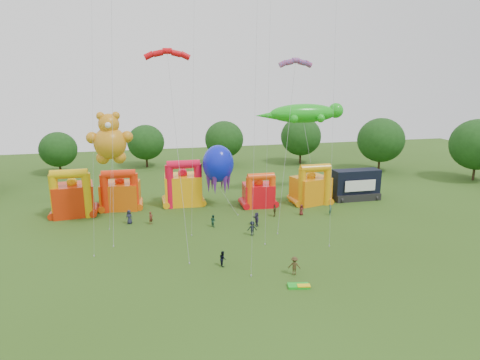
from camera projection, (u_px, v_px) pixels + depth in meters
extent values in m
plane|color=#2C4B15|center=(253.00, 299.00, 38.12)|extent=(160.00, 160.00, 0.00)
cylinder|color=#352314|center=(474.00, 170.00, 79.65)|extent=(0.44, 0.44, 3.93)
ellipsoid|color=#163C12|center=(478.00, 144.00, 78.47)|extent=(9.83, 9.83, 9.39)
cylinder|color=#352314|center=(379.00, 162.00, 87.02)|extent=(0.44, 0.44, 3.72)
ellipsoid|color=#163C12|center=(381.00, 140.00, 85.91)|extent=(9.30, 9.30, 8.89)
cylinder|color=#352314|center=(300.00, 156.00, 94.38)|extent=(0.44, 0.44, 3.51)
ellipsoid|color=#163C12|center=(301.00, 136.00, 93.33)|extent=(8.77, 8.78, 8.39)
cylinder|color=#352314|center=(224.00, 158.00, 92.53)|extent=(0.44, 0.44, 3.30)
ellipsoid|color=#163C12|center=(224.00, 139.00, 91.54)|extent=(8.25, 8.25, 7.88)
cylinder|color=#352314|center=(147.00, 160.00, 90.90)|extent=(0.44, 0.44, 3.09)
ellipsoid|color=#163C12|center=(146.00, 142.00, 89.97)|extent=(7.73, 7.72, 7.38)
cylinder|color=#352314|center=(60.00, 167.00, 84.57)|extent=(0.44, 0.44, 2.88)
ellipsoid|color=#163C12|center=(58.00, 149.00, 83.71)|extent=(7.20, 7.20, 6.88)
cube|color=red|center=(74.00, 200.00, 60.26)|extent=(5.95, 5.01, 4.41)
cylinder|color=gold|center=(55.00, 197.00, 58.08)|extent=(1.19, 1.19, 6.30)
cylinder|color=gold|center=(87.00, 195.00, 58.99)|extent=(1.19, 1.19, 6.30)
cylinder|color=gold|center=(69.00, 174.00, 57.77)|extent=(4.83, 1.25, 1.25)
sphere|color=gold|center=(72.00, 182.00, 59.65)|extent=(1.40, 1.40, 1.40)
cube|color=#DA570B|center=(121.00, 195.00, 63.28)|extent=(5.85, 4.94, 3.87)
cylinder|color=red|center=(105.00, 194.00, 61.17)|extent=(1.17, 1.17, 5.53)
cylinder|color=red|center=(135.00, 192.00, 62.06)|extent=(1.17, 1.17, 5.53)
cylinder|color=red|center=(118.00, 174.00, 60.94)|extent=(4.73, 1.23, 1.23)
sphere|color=red|center=(120.00, 181.00, 62.73)|extent=(1.40, 1.40, 1.40)
cube|color=#FFA60D|center=(183.00, 189.00, 65.18)|extent=(5.68, 4.66, 4.56)
cylinder|color=red|center=(170.00, 187.00, 63.00)|extent=(1.20, 1.20, 6.52)
cylinder|color=red|center=(198.00, 185.00, 63.91)|extent=(1.20, 1.20, 6.52)
cylinder|color=red|center=(183.00, 164.00, 62.65)|extent=(4.84, 1.25, 1.25)
sphere|color=red|center=(183.00, 173.00, 64.55)|extent=(1.40, 1.40, 1.40)
cube|color=red|center=(258.00, 195.00, 64.41)|extent=(4.74, 3.91, 3.39)
cylinder|color=#FF480D|center=(249.00, 193.00, 62.63)|extent=(0.99, 0.99, 4.84)
cylinder|color=#FF480D|center=(272.00, 192.00, 63.38)|extent=(0.99, 0.99, 4.84)
cylinder|color=#FF480D|center=(261.00, 177.00, 62.42)|extent=(3.99, 1.03, 1.03)
sphere|color=#FF480D|center=(259.00, 182.00, 63.93)|extent=(1.40, 1.40, 1.40)
cube|color=orange|center=(310.00, 190.00, 65.88)|extent=(6.07, 5.33, 4.06)
cylinder|color=orange|center=(302.00, 188.00, 63.81)|extent=(1.14, 1.14, 5.80)
cylinder|color=orange|center=(327.00, 186.00, 64.68)|extent=(1.14, 1.14, 5.80)
cylinder|color=orange|center=(315.00, 168.00, 63.53)|extent=(4.61, 1.20, 1.20)
sphere|color=orange|center=(311.00, 175.00, 65.31)|extent=(1.40, 1.40, 1.40)
cube|color=black|center=(356.00, 196.00, 67.85)|extent=(7.39, 2.78, 1.10)
cube|color=black|center=(356.00, 181.00, 67.45)|extent=(7.39, 2.42, 3.69)
cube|color=white|center=(360.00, 186.00, 66.17)|extent=(5.09, 0.09, 1.74)
cylinder|color=black|center=(341.00, 200.00, 66.20)|extent=(0.30, 0.90, 0.90)
cylinder|color=black|center=(376.00, 198.00, 67.47)|extent=(0.30, 0.90, 0.90)
sphere|color=orange|center=(110.00, 143.00, 53.55)|extent=(4.03, 4.03, 4.03)
sphere|color=orange|center=(109.00, 124.00, 52.96)|extent=(2.57, 2.57, 2.57)
sphere|color=orange|center=(100.00, 116.00, 52.52)|extent=(1.01, 1.01, 1.01)
sphere|color=orange|center=(116.00, 116.00, 52.91)|extent=(1.01, 1.01, 1.01)
sphere|color=orange|center=(92.00, 138.00, 52.92)|extent=(1.47, 1.47, 1.47)
sphere|color=orange|center=(127.00, 137.00, 53.82)|extent=(1.47, 1.47, 1.47)
sphere|color=orange|center=(103.00, 158.00, 53.78)|extent=(1.65, 1.65, 1.65)
sphere|color=orange|center=(119.00, 157.00, 54.21)|extent=(1.65, 1.65, 1.65)
sphere|color=white|center=(108.00, 125.00, 51.80)|extent=(0.73, 0.73, 0.73)
ellipsoid|color=#1BAF19|center=(304.00, 113.00, 68.38)|extent=(11.38, 3.56, 3.02)
sphere|color=#1BAF19|center=(336.00, 111.00, 69.49)|extent=(2.44, 2.44, 2.44)
cone|color=#1BAF19|center=(269.00, 115.00, 67.19)|extent=(4.44, 1.78, 1.78)
sphere|color=#1BAF19|center=(312.00, 116.00, 70.70)|extent=(1.33, 1.33, 1.33)
sphere|color=#1BAF19|center=(321.00, 118.00, 67.34)|extent=(1.33, 1.33, 1.33)
sphere|color=#1BAF19|center=(287.00, 117.00, 69.74)|extent=(1.33, 1.33, 1.33)
sphere|color=#1BAF19|center=(294.00, 119.00, 66.38)|extent=(1.33, 1.33, 1.33)
ellipsoid|color=#0E1AD4|center=(218.00, 164.00, 62.77)|extent=(4.57, 4.57, 5.48)
cone|color=#591E8C|center=(228.00, 180.00, 63.70)|extent=(1.03, 1.03, 3.65)
cone|color=#591E8C|center=(222.00, 178.00, 64.76)|extent=(1.03, 1.03, 3.65)
cone|color=#591E8C|center=(212.00, 178.00, 64.44)|extent=(1.03, 1.03, 3.65)
cone|color=#591E8C|center=(208.00, 181.00, 63.06)|extent=(1.03, 1.03, 3.65)
cone|color=#591E8C|center=(215.00, 183.00, 62.01)|extent=(1.03, 1.03, 3.65)
cone|color=#591E8C|center=(225.00, 182.00, 62.33)|extent=(1.03, 1.03, 3.65)
cube|color=green|center=(299.00, 286.00, 40.21)|extent=(2.15, 1.35, 0.24)
cube|color=yellow|center=(304.00, 286.00, 39.98)|extent=(1.29, 0.81, 0.10)
imported|color=#212237|center=(129.00, 217.00, 56.85)|extent=(1.09, 0.93, 1.89)
imported|color=#5C271A|center=(151.00, 218.00, 56.73)|extent=(0.75, 0.72, 1.73)
imported|color=#1A4230|center=(213.00, 221.00, 55.83)|extent=(0.85, 0.95, 1.61)
imported|color=black|center=(252.00, 228.00, 52.80)|extent=(1.24, 0.78, 1.84)
imported|color=#3D3318|center=(275.00, 211.00, 59.81)|extent=(0.85, 1.07, 1.69)
imported|color=#302A47|center=(257.00, 219.00, 56.08)|extent=(0.74, 1.77, 1.85)
imported|color=#5A1D19|center=(301.00, 210.00, 60.38)|extent=(0.76, 0.50, 1.53)
imported|color=#1D4931|center=(330.00, 210.00, 60.37)|extent=(0.66, 0.64, 1.52)
imported|color=black|center=(223.00, 259.00, 44.46)|extent=(0.67, 0.83, 1.64)
imported|color=#41331A|center=(294.00, 266.00, 42.51)|extent=(1.40, 1.08, 1.91)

